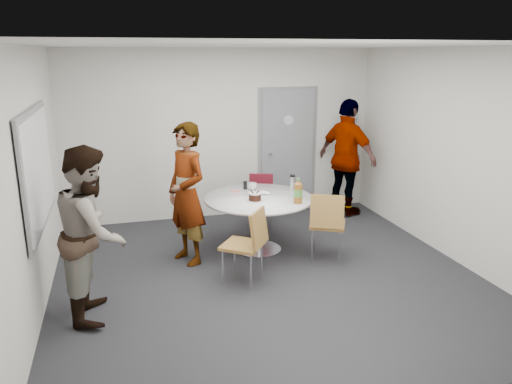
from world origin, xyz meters
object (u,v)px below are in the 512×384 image
object	(u,v)px
chair_near_right	(327,220)
person_right	(347,158)
chair_near_left	(250,239)
door	(287,151)
person_main	(187,194)
whiteboard	(38,169)
chair_far	(261,195)
table	(261,204)
person_left	(92,233)

from	to	relation	value
chair_near_right	person_right	xyz separation A→B (m)	(1.08, 1.71, 0.40)
chair_near_left	door	bearing A→B (deg)	9.20
door	person_main	bearing A→B (deg)	-137.90
whiteboard	chair_far	size ratio (longest dim) A/B	2.33
table	chair_far	xyz separation A→B (m)	(0.29, 1.00, -0.17)
table	person_left	size ratio (longest dim) A/B	0.82
table	person_right	size ratio (longest dim) A/B	0.76
chair_near_left	chair_near_right	world-z (taller)	chair_near_right
chair_near_right	person_left	world-z (taller)	person_left
whiteboard	table	distance (m)	2.80
whiteboard	chair_near_right	size ratio (longest dim) A/B	2.06
door	chair_far	distance (m)	1.08
person_main	person_right	bearing A→B (deg)	88.08
door	person_left	bearing A→B (deg)	-137.07
chair_near_right	whiteboard	bearing A→B (deg)	-152.10
chair_near_right	chair_far	size ratio (longest dim) A/B	1.13
chair_near_left	person_main	xyz separation A→B (m)	(-0.59, 0.85, 0.35)
person_main	table	bearing A→B (deg)	69.53
door	person_right	distance (m)	1.01
chair_near_left	chair_far	size ratio (longest dim) A/B	1.11
chair_far	person_right	world-z (taller)	person_right
person_main	person_left	bearing A→B (deg)	-71.23
chair_near_right	person_main	distance (m)	1.82
door	person_main	distance (m)	2.62
chair_near_right	chair_far	world-z (taller)	chair_near_right
door	chair_near_left	xyz separation A→B (m)	(-1.35, -2.61, -0.47)
door	chair_far	xyz separation A→B (m)	(-0.66, -0.67, -0.53)
chair_far	person_right	size ratio (longest dim) A/B	0.42
table	person_right	xyz separation A→B (m)	(1.80, 1.13, 0.30)
table	person_left	distance (m)	2.42
chair_far	person_main	distance (m)	1.73
chair_near_left	person_main	bearing A→B (deg)	71.36
table	chair_far	world-z (taller)	table
door	table	size ratio (longest dim) A/B	1.46
person_main	person_right	world-z (taller)	person_right
chair_far	table	bearing A→B (deg)	93.22
door	chair_near_left	bearing A→B (deg)	-117.42
chair_near_left	chair_far	world-z (taller)	chair_near_left
whiteboard	person_right	xyz separation A→B (m)	(4.41, 1.75, -0.49)
whiteboard	person_left	size ratio (longest dim) A/B	1.07
person_main	person_left	size ratio (longest dim) A/B	1.02
chair_near_left	person_main	distance (m)	1.09
chair_near_left	chair_far	bearing A→B (deg)	16.83
chair_near_right	person_main	world-z (taller)	person_main
chair_near_left	chair_near_right	distance (m)	1.18
table	person_main	xyz separation A→B (m)	(-1.00, -0.09, 0.25)
door	whiteboard	size ratio (longest dim) A/B	1.12
door	chair_near_left	size ratio (longest dim) A/B	2.34
chair_near_right	person_left	bearing A→B (deg)	-140.88
whiteboard	person_right	world-z (taller)	whiteboard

